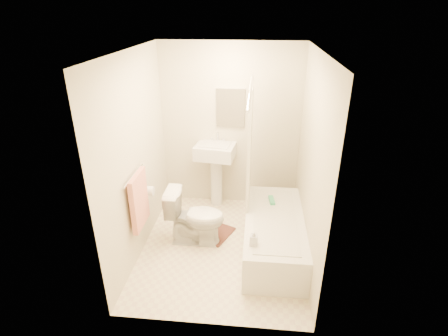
# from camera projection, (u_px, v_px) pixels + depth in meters

# --- Properties ---
(floor) EXTENTS (2.40, 2.40, 0.00)m
(floor) POSITION_uv_depth(u_px,v_px,m) (222.00, 247.00, 4.48)
(floor) COLOR beige
(floor) RESTS_ON ground
(ceiling) EXTENTS (2.40, 2.40, 0.00)m
(ceiling) POSITION_uv_depth(u_px,v_px,m) (222.00, 51.00, 3.46)
(ceiling) COLOR white
(ceiling) RESTS_ON ground
(wall_back) EXTENTS (2.00, 0.02, 2.40)m
(wall_back) POSITION_uv_depth(u_px,v_px,m) (230.00, 128.00, 5.05)
(wall_back) COLOR beige
(wall_back) RESTS_ON ground
(wall_left) EXTENTS (0.02, 2.40, 2.40)m
(wall_left) POSITION_uv_depth(u_px,v_px,m) (136.00, 158.00, 4.06)
(wall_left) COLOR beige
(wall_left) RESTS_ON ground
(wall_right) EXTENTS (0.02, 2.40, 2.40)m
(wall_right) POSITION_uv_depth(u_px,v_px,m) (311.00, 165.00, 3.88)
(wall_right) COLOR beige
(wall_right) RESTS_ON ground
(mirror) EXTENTS (0.40, 0.03, 0.55)m
(mirror) POSITION_uv_depth(u_px,v_px,m) (231.00, 108.00, 4.90)
(mirror) COLOR white
(mirror) RESTS_ON wall_back
(curtain_rod) EXTENTS (0.03, 1.70, 0.03)m
(curtain_rod) POSITION_uv_depth(u_px,v_px,m) (251.00, 90.00, 3.69)
(curtain_rod) COLOR silver
(curtain_rod) RESTS_ON wall_back
(shower_curtain) EXTENTS (0.04, 0.80, 1.55)m
(shower_curtain) POSITION_uv_depth(u_px,v_px,m) (250.00, 145.00, 4.38)
(shower_curtain) COLOR silver
(shower_curtain) RESTS_ON curtain_rod
(towel_bar) EXTENTS (0.02, 0.60, 0.02)m
(towel_bar) POSITION_uv_depth(u_px,v_px,m) (134.00, 175.00, 3.87)
(towel_bar) COLOR silver
(towel_bar) RESTS_ON wall_left
(towel) EXTENTS (0.06, 0.45, 0.66)m
(towel) POSITION_uv_depth(u_px,v_px,m) (139.00, 200.00, 4.00)
(towel) COLOR #CC7266
(towel) RESTS_ON towel_bar
(toilet_paper) EXTENTS (0.11, 0.12, 0.12)m
(toilet_paper) POSITION_uv_depth(u_px,v_px,m) (149.00, 191.00, 4.37)
(toilet_paper) COLOR white
(toilet_paper) RESTS_ON wall_left
(toilet) EXTENTS (0.74, 0.42, 0.73)m
(toilet) POSITION_uv_depth(u_px,v_px,m) (196.00, 217.00, 4.44)
(toilet) COLOR white
(toilet) RESTS_ON floor
(sink) EXTENTS (0.61, 0.51, 1.08)m
(sink) POSITION_uv_depth(u_px,v_px,m) (216.00, 172.00, 5.22)
(sink) COLOR silver
(sink) RESTS_ON floor
(bathtub) EXTENTS (0.71, 1.62, 0.46)m
(bathtub) POSITION_uv_depth(u_px,v_px,m) (274.00, 234.00, 4.34)
(bathtub) COLOR white
(bathtub) RESTS_ON floor
(bath_mat) EXTENTS (0.78, 0.70, 0.02)m
(bath_mat) POSITION_uv_depth(u_px,v_px,m) (207.00, 230.00, 4.78)
(bath_mat) COLOR #502A1E
(bath_mat) RESTS_ON floor
(soap_bottle) EXTENTS (0.09, 0.09, 0.18)m
(soap_bottle) POSITION_uv_depth(u_px,v_px,m) (254.00, 238.00, 3.75)
(soap_bottle) COLOR white
(soap_bottle) RESTS_ON bathtub
(scrub_brush) EXTENTS (0.09, 0.22, 0.04)m
(scrub_brush) POSITION_uv_depth(u_px,v_px,m) (272.00, 200.00, 4.60)
(scrub_brush) COLOR #3FB475
(scrub_brush) RESTS_ON bathtub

